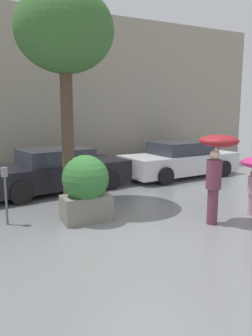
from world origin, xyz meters
name	(u,v)px	position (x,y,z in m)	size (l,w,h in m)	color
ground_plane	(135,233)	(0.00, 0.00, 0.00)	(40.00, 40.00, 0.00)	slate
building_facade	(52,95)	(0.00, 6.50, 3.00)	(18.00, 0.30, 6.00)	#9E937F
planter_box	(86,186)	(-0.62, 1.17, 0.80)	(1.07, 1.04, 1.50)	gray
person_adult	(217,158)	(1.88, -0.20, 1.46)	(0.84, 0.84, 1.95)	brown
parked_car_near	(56,171)	(-0.50, 4.34, 0.61)	(4.81, 2.63, 1.31)	black
parked_car_far	(180,160)	(4.27, 4.53, 0.61)	(4.65, 2.36, 1.31)	silver
street_tree	(65,33)	(-0.58, 2.62, 4.31)	(2.42, 2.42, 5.41)	brown
parking_meter	(5,184)	(-2.25, 1.68, 0.91)	(0.14, 0.14, 1.27)	#595B60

